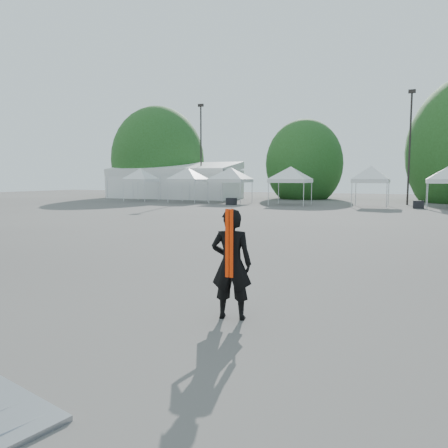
% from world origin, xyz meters
% --- Properties ---
extents(ground, '(120.00, 120.00, 0.00)m').
position_xyz_m(ground, '(0.00, 0.00, 0.00)').
color(ground, '#474442').
rests_on(ground, ground).
extents(marquee, '(15.00, 6.25, 4.23)m').
position_xyz_m(marquee, '(-22.00, 35.00, 1.97)').
color(marquee, white).
rests_on(marquee, ground).
extents(light_pole_west, '(0.60, 0.25, 10.30)m').
position_xyz_m(light_pole_west, '(-18.00, 34.00, 5.77)').
color(light_pole_west, black).
rests_on(light_pole_west, ground).
extents(light_pole_east, '(0.60, 0.25, 9.80)m').
position_xyz_m(light_pole_east, '(3.00, 32.00, 5.52)').
color(light_pole_east, black).
rests_on(light_pole_east, ground).
extents(tree_far_w, '(4.80, 4.80, 7.30)m').
position_xyz_m(tree_far_w, '(-26.00, 38.00, 4.54)').
color(tree_far_w, '#382314').
rests_on(tree_far_w, ground).
extents(tree_mid_w, '(4.16, 4.16, 6.33)m').
position_xyz_m(tree_mid_w, '(-8.00, 40.00, 3.93)').
color(tree_mid_w, '#382314').
rests_on(tree_mid_w, ground).
extents(tent_a, '(3.90, 3.90, 3.88)m').
position_xyz_m(tent_a, '(-22.35, 28.83, 3.06)').
color(tent_a, silver).
rests_on(tent_a, ground).
extents(tent_b, '(4.30, 4.30, 3.88)m').
position_xyz_m(tent_b, '(-16.61, 28.34, 3.06)').
color(tent_b, silver).
rests_on(tent_b, ground).
extents(tent_c, '(4.69, 4.69, 3.88)m').
position_xyz_m(tent_c, '(-12.33, 28.87, 3.06)').
color(tent_c, silver).
rests_on(tent_c, ground).
extents(tent_d, '(4.60, 4.60, 3.88)m').
position_xyz_m(tent_d, '(-6.41, 28.20, 3.06)').
color(tent_d, silver).
rests_on(tent_d, ground).
extents(tent_e, '(4.01, 4.01, 3.88)m').
position_xyz_m(tent_e, '(0.25, 28.33, 3.06)').
color(tent_e, silver).
rests_on(tent_e, ground).
extents(man, '(0.75, 0.57, 1.84)m').
position_xyz_m(man, '(0.79, -2.62, 0.92)').
color(man, black).
rests_on(man, ground).
extents(crate_west, '(0.86, 0.71, 0.61)m').
position_xyz_m(crate_west, '(-11.06, 25.95, 0.31)').
color(crate_west, black).
rests_on(crate_west, ground).
extents(crate_mid, '(0.80, 0.64, 0.61)m').
position_xyz_m(crate_mid, '(3.86, 27.53, 0.30)').
color(crate_mid, black).
rests_on(crate_mid, ground).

